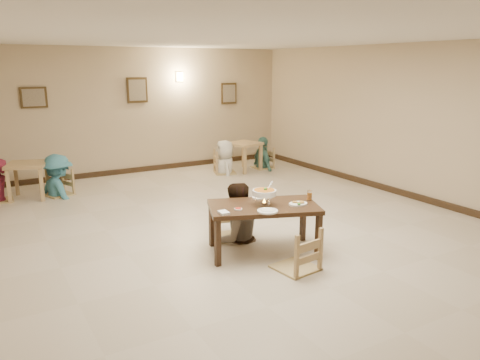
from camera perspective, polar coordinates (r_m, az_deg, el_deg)
floor at (r=7.46m, az=-0.36°, el=-6.36°), size 10.00×10.00×0.00m
ceiling at (r=7.02m, az=-0.40°, el=17.31°), size 10.00×10.00×0.00m
wall_back at (r=11.66m, az=-12.83°, el=8.18°), size 10.00×0.00×10.00m
wall_right at (r=9.70m, az=20.73°, el=6.57°), size 0.00×10.00×10.00m
baseboard_back at (r=11.85m, az=-12.42°, el=1.23°), size 8.00×0.06×0.12m
baseboard_right at (r=9.94m, az=19.92°, el=-1.69°), size 0.06×10.00×0.12m
picture_a at (r=11.13m, az=-23.85°, el=9.18°), size 0.55×0.04×0.45m
picture_b at (r=11.61m, az=-12.42°, el=10.65°), size 0.50×0.04×0.60m
picture_c at (r=12.62m, az=-1.36°, el=10.50°), size 0.45×0.04×0.55m
wall_sconce at (r=11.99m, az=-7.38°, el=12.38°), size 0.16×0.05×0.22m
main_table at (r=6.49m, az=2.88°, el=-3.72°), size 1.69×1.31×0.70m
chair_far at (r=7.09m, az=-1.20°, el=-3.20°), size 0.47×0.47×1.00m
chair_near at (r=6.03m, az=6.89°, el=-6.01°), size 0.51×0.51×1.08m
main_diner at (r=6.93m, az=-0.57°, el=-0.37°), size 0.85×0.66×1.75m
curry_warmer at (r=6.42m, az=2.99°, el=-1.57°), size 0.37×0.33×0.30m
rice_plate_far at (r=6.80m, az=2.75°, el=-2.05°), size 0.32×0.32×0.07m
rice_plate_near at (r=6.16m, az=3.38°, el=-3.77°), size 0.27×0.27×0.06m
fried_plate at (r=6.51m, az=7.10°, el=-2.84°), size 0.27×0.27×0.06m
chili_dish at (r=6.24m, az=-0.22°, el=-3.55°), size 0.11×0.11×0.02m
napkin_cutlery at (r=6.09m, az=-2.00°, el=-3.97°), size 0.16×0.24×0.03m
drink_glass at (r=6.74m, az=8.46°, el=-1.91°), size 0.07×0.07×0.14m
bg_table_left at (r=10.10m, az=-24.51°, el=1.15°), size 0.90×0.90×0.71m
bg_table_right at (r=11.67m, az=0.50°, el=3.94°), size 0.88×0.88×0.71m
bg_chair_lr at (r=10.10m, az=-21.39°, el=1.00°), size 0.47×0.47×1.00m
bg_chair_rl at (r=11.39m, az=-1.86°, el=3.48°), size 0.50×0.50×1.07m
bg_chair_rr at (r=11.98m, az=2.79°, el=3.84°), size 0.48×0.48×1.01m
bg_diner_b at (r=10.04m, az=-21.57°, el=2.92°), size 0.97×1.24×1.69m
bg_diner_c at (r=11.35m, az=-1.87°, el=4.86°), size 0.71×0.90×1.62m
bg_diner_d at (r=11.93m, az=2.81°, el=5.29°), size 0.53×1.00×1.62m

